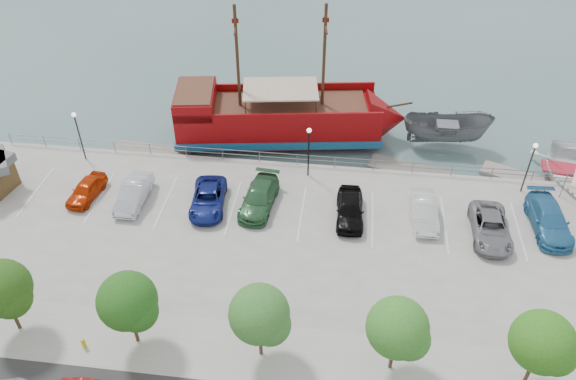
# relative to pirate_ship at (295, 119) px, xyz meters

# --- Properties ---
(ground) EXTENTS (160.00, 160.00, 0.00)m
(ground) POSITION_rel_pirate_ship_xyz_m (1.74, -12.88, -2.11)
(ground) COLOR #425F61
(sidewalk) EXTENTS (100.00, 4.00, 0.05)m
(sidewalk) POSITION_rel_pirate_ship_xyz_m (1.74, -22.88, -1.09)
(sidewalk) COLOR #9D9993
(sidewalk) RESTS_ON land_slab
(seawall_railing) EXTENTS (50.00, 0.06, 1.00)m
(seawall_railing) POSITION_rel_pirate_ship_xyz_m (1.74, -5.08, -0.58)
(seawall_railing) COLOR slate
(seawall_railing) RESTS_ON land_slab
(pirate_ship) EXTENTS (20.18, 8.19, 12.58)m
(pirate_ship) POSITION_rel_pirate_ship_xyz_m (0.00, 0.00, 0.00)
(pirate_ship) COLOR #7C0507
(pirate_ship) RESTS_ON ground
(patrol_boat) EXTENTS (7.51, 3.03, 2.87)m
(patrol_boat) POSITION_rel_pirate_ship_xyz_m (12.86, 0.52, -0.67)
(patrol_boat) COLOR #5A5D61
(patrol_boat) RESTS_ON ground
(speedboat) EXTENTS (6.56, 8.40, 1.59)m
(speedboat) POSITION_rel_pirate_ship_xyz_m (22.00, -3.29, -1.31)
(speedboat) COLOR white
(speedboat) RESTS_ON ground
(dock_west) EXTENTS (6.68, 2.45, 0.37)m
(dock_west) POSITION_rel_pirate_ship_xyz_m (-11.79, -3.68, -1.92)
(dock_west) COLOR gray
(dock_west) RESTS_ON ground
(dock_mid) EXTENTS (6.99, 3.71, 0.38)m
(dock_mid) POSITION_rel_pirate_ship_xyz_m (9.83, -3.68, -1.91)
(dock_mid) COLOR slate
(dock_mid) RESTS_ON ground
(dock_east) EXTENTS (6.42, 4.15, 0.36)m
(dock_east) POSITION_rel_pirate_ship_xyz_m (18.53, -3.68, -1.93)
(dock_east) COLOR gray
(dock_east) RESTS_ON ground
(fire_hydrant) EXTENTS (0.24, 0.24, 0.70)m
(fire_hydrant) POSITION_rel_pirate_ship_xyz_m (-9.03, -23.68, -0.73)
(fire_hydrant) COLOR gold
(fire_hydrant) RESTS_ON sidewalk
(lamp_post_left) EXTENTS (0.36, 0.36, 4.28)m
(lamp_post_left) POSITION_rel_pirate_ship_xyz_m (-16.26, -6.38, 1.83)
(lamp_post_left) COLOR black
(lamp_post_left) RESTS_ON land_slab
(lamp_post_mid) EXTENTS (0.36, 0.36, 4.28)m
(lamp_post_mid) POSITION_rel_pirate_ship_xyz_m (1.74, -6.38, 1.83)
(lamp_post_mid) COLOR black
(lamp_post_mid) RESTS_ON land_slab
(lamp_post_right) EXTENTS (0.36, 0.36, 4.28)m
(lamp_post_right) POSITION_rel_pirate_ship_xyz_m (17.74, -6.38, 1.83)
(lamp_post_right) COLOR black
(lamp_post_right) RESTS_ON land_slab
(tree_b) EXTENTS (3.30, 3.20, 5.00)m
(tree_b) POSITION_rel_pirate_ship_xyz_m (-13.12, -22.96, 2.19)
(tree_b) COLOR #473321
(tree_b) RESTS_ON sidewalk
(tree_c) EXTENTS (3.30, 3.20, 5.00)m
(tree_c) POSITION_rel_pirate_ship_xyz_m (-6.12, -22.96, 2.19)
(tree_c) COLOR #473321
(tree_c) RESTS_ON sidewalk
(tree_d) EXTENTS (3.30, 3.20, 5.00)m
(tree_d) POSITION_rel_pirate_ship_xyz_m (0.88, -22.96, 2.19)
(tree_d) COLOR #473321
(tree_d) RESTS_ON sidewalk
(tree_e) EXTENTS (3.30, 3.20, 5.00)m
(tree_e) POSITION_rel_pirate_ship_xyz_m (7.88, -22.96, 2.19)
(tree_e) COLOR #473321
(tree_e) RESTS_ON sidewalk
(tree_f) EXTENTS (3.30, 3.20, 5.00)m
(tree_f) POSITION_rel_pirate_ship_xyz_m (14.88, -22.96, 2.19)
(tree_f) COLOR #473321
(tree_f) RESTS_ON sidewalk
(parked_car_a) EXTENTS (2.13, 4.12, 1.34)m
(parked_car_a) POSITION_rel_pirate_ship_xyz_m (-14.13, -11.00, -0.43)
(parked_car_a) COLOR #B82903
(parked_car_a) RESTS_ON land_slab
(parked_car_b) EXTENTS (1.63, 4.64, 1.53)m
(parked_car_b) POSITION_rel_pirate_ship_xyz_m (-10.49, -11.10, -0.34)
(parked_car_b) COLOR silver
(parked_car_b) RESTS_ON land_slab
(parked_car_c) EXTENTS (2.87, 5.26, 1.40)m
(parked_car_c) POSITION_rel_pirate_ship_xyz_m (-5.02, -10.98, -0.41)
(parked_car_c) COLOR navy
(parked_car_c) RESTS_ON land_slab
(parked_car_d) EXTENTS (2.66, 5.44, 1.52)m
(parked_car_d) POSITION_rel_pirate_ship_xyz_m (-1.39, -10.47, -0.34)
(parked_car_d) COLOR #2A5C34
(parked_car_d) RESTS_ON land_slab
(parked_car_e) EXTENTS (2.06, 4.76, 1.60)m
(parked_car_e) POSITION_rel_pirate_ship_xyz_m (5.11, -10.94, -0.31)
(parked_car_e) COLOR black
(parked_car_e) RESTS_ON land_slab
(parked_car_f) EXTENTS (1.78, 4.61, 1.50)m
(parked_car_f) POSITION_rel_pirate_ship_xyz_m (10.29, -10.48, -0.36)
(parked_car_f) COLOR silver
(parked_car_f) RESTS_ON land_slab
(parked_car_g) EXTENTS (2.46, 5.24, 1.45)m
(parked_car_g) POSITION_rel_pirate_ship_xyz_m (14.58, -11.64, -0.38)
(parked_car_g) COLOR gray
(parked_car_g) RESTS_ON land_slab
(parked_car_h) EXTENTS (2.56, 5.65, 1.61)m
(parked_car_h) POSITION_rel_pirate_ship_xyz_m (18.64, -10.42, -0.30)
(parked_car_h) COLOR teal
(parked_car_h) RESTS_ON land_slab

